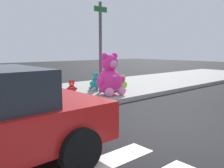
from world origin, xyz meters
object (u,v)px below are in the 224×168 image
Objects in this scene: plush_pink_large at (110,78)px; plush_red at (72,88)px; sign_pole at (100,45)px; plush_teal at (95,83)px; plush_lime at (122,83)px; plush_brown at (112,82)px.

plush_pink_large reaches higher than plush_red.
sign_pole reaches higher than plush_teal.
plush_lime reaches higher than plush_brown.
plush_brown is (-0.08, 0.51, -0.01)m from plush_lime.
plush_teal is 1.18× the size of plush_brown.
plush_pink_large is (-0.05, -0.59, -1.12)m from sign_pole.
plush_teal is (0.21, 1.13, -0.31)m from plush_pink_large.
plush_lime is 0.52m from plush_brown.
sign_pole is 1.81m from plush_brown.
plush_red is at bearing 131.13° from plush_pink_large.
plush_brown is (1.01, 1.04, -0.35)m from plush_pink_large.
sign_pole is at bearing -154.80° from plush_brown.
plush_lime is 1.04× the size of plush_brown.
sign_pole is 4.78× the size of plush_teal.
plush_pink_large is 2.15× the size of plush_teal.
plush_pink_large is 1.43m from plush_red.
plush_red is (-2.00, 0.51, -0.04)m from plush_lime.
plush_lime is (1.09, 0.53, -0.34)m from plush_pink_large.
plush_pink_large is 1.26m from plush_lime.
plush_teal reaches higher than plush_red.
sign_pole reaches higher than plush_lime.
sign_pole reaches higher than plush_pink_large.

